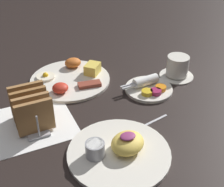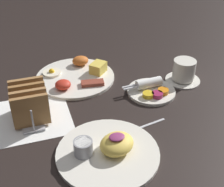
{
  "view_description": "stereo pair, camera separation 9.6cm",
  "coord_description": "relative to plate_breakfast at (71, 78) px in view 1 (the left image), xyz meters",
  "views": [
    {
      "loc": [
        -0.3,
        -0.69,
        0.57
      ],
      "look_at": [
        0.04,
        0.04,
        0.03
      ],
      "focal_mm": 50.0,
      "sensor_mm": 36.0,
      "label": 1
    },
    {
      "loc": [
        -0.21,
        -0.73,
        0.57
      ],
      "look_at": [
        0.04,
        0.04,
        0.03
      ],
      "focal_mm": 50.0,
      "sensor_mm": 36.0,
      "label": 2
    }
  ],
  "objects": [
    {
      "name": "coffee_cup",
      "position": [
        0.35,
        -0.13,
        0.03
      ],
      "size": [
        0.12,
        0.12,
        0.08
      ],
      "color": "silver",
      "rests_on": "ground_plane"
    },
    {
      "name": "plate_foreground",
      "position": [
        -0.01,
        -0.39,
        0.0
      ],
      "size": [
        0.26,
        0.26,
        0.06
      ],
      "color": "silver",
      "rests_on": "ground_plane"
    },
    {
      "name": "toast_rack",
      "position": [
        -0.17,
        -0.18,
        0.04
      ],
      "size": [
        0.1,
        0.15,
        0.1
      ],
      "color": "#B7B7BC",
      "rests_on": "ground_plane"
    },
    {
      "name": "plate_breakfast",
      "position": [
        0.0,
        0.0,
        0.0
      ],
      "size": [
        0.28,
        0.28,
        0.05
      ],
      "color": "silver",
      "rests_on": "ground_plane"
    },
    {
      "name": "plate_condiments",
      "position": [
        0.21,
        -0.17,
        0.0
      ],
      "size": [
        0.17,
        0.16,
        0.04
      ],
      "color": "silver",
      "rests_on": "ground_plane"
    },
    {
      "name": "ground_plane",
      "position": [
        0.03,
        -0.21,
        -0.01
      ],
      "size": [
        3.0,
        3.0,
        0.0
      ],
      "primitive_type": "plane",
      "color": "black"
    },
    {
      "name": "teaspoon",
      "position": [
        0.11,
        -0.32,
        -0.01
      ],
      "size": [
        0.13,
        0.03,
        0.01
      ],
      "color": "silver",
      "rests_on": "ground_plane"
    },
    {
      "name": "napkin_flat",
      "position": [
        -0.17,
        -0.18,
        -0.01
      ],
      "size": [
        0.22,
        0.22,
        0.0
      ],
      "color": "white",
      "rests_on": "ground_plane"
    }
  ]
}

